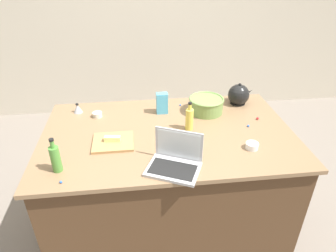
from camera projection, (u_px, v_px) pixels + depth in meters
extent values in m
plane|color=slate|center=(168.00, 219.00, 2.64)|extent=(12.00, 12.00, 0.00)
cube|color=beige|center=(147.00, 16.00, 3.88)|extent=(8.00, 0.10, 2.60)
cube|color=#4C331E|center=(168.00, 181.00, 2.42)|extent=(1.76, 1.05, 0.87)
cube|color=#846647|center=(168.00, 134.00, 2.19)|extent=(1.82, 1.11, 0.03)
cube|color=#B7B7BC|center=(173.00, 169.00, 1.80)|extent=(0.37, 0.33, 0.02)
cube|color=black|center=(173.00, 169.00, 1.79)|extent=(0.31, 0.25, 0.00)
cube|color=#B7B7BC|center=(179.00, 144.00, 1.84)|extent=(0.28, 0.13, 0.20)
cube|color=silver|center=(179.00, 145.00, 1.83)|extent=(0.25, 0.12, 0.18)
cylinder|color=#72934C|center=(206.00, 105.00, 2.43)|extent=(0.27, 0.27, 0.11)
cylinder|color=black|center=(206.00, 105.00, 2.42)|extent=(0.22, 0.22, 0.10)
torus|color=#72934C|center=(207.00, 99.00, 2.40)|extent=(0.28, 0.28, 0.02)
cylinder|color=#4C8C38|center=(56.00, 159.00, 1.77)|extent=(0.06, 0.06, 0.17)
cylinder|color=#4C8C38|center=(52.00, 144.00, 1.71)|extent=(0.02, 0.02, 0.05)
cylinder|color=black|center=(51.00, 140.00, 1.70)|extent=(0.03, 0.03, 0.01)
cylinder|color=#DBC64C|center=(189.00, 119.00, 2.18)|extent=(0.06, 0.06, 0.16)
cylinder|color=#DBC64C|center=(190.00, 107.00, 2.13)|extent=(0.02, 0.02, 0.04)
cylinder|color=black|center=(190.00, 103.00, 2.12)|extent=(0.03, 0.03, 0.01)
cylinder|color=black|center=(237.00, 103.00, 2.59)|extent=(0.13, 0.13, 0.01)
sphere|color=black|center=(239.00, 95.00, 2.55)|extent=(0.18, 0.18, 0.18)
cone|color=black|center=(249.00, 92.00, 2.55)|extent=(0.08, 0.03, 0.07)
sphere|color=black|center=(240.00, 85.00, 2.50)|extent=(0.02, 0.02, 0.02)
cube|color=#AD7F4C|center=(113.00, 142.00, 2.06)|extent=(0.28, 0.24, 0.02)
cube|color=#F4E58C|center=(112.00, 139.00, 2.04)|extent=(0.11, 0.05, 0.04)
cylinder|color=beige|center=(97.00, 115.00, 2.37)|extent=(0.08, 0.08, 0.04)
cylinder|color=white|center=(252.00, 146.00, 1.99)|extent=(0.08, 0.08, 0.04)
cone|color=#B2B2B7|center=(78.00, 108.00, 2.43)|extent=(0.07, 0.07, 0.07)
cylinder|color=black|center=(77.00, 104.00, 2.41)|extent=(0.02, 0.02, 0.01)
cube|color=#4CA5CC|center=(162.00, 103.00, 2.40)|extent=(0.09, 0.06, 0.17)
sphere|color=blue|center=(248.00, 126.00, 2.24)|extent=(0.02, 0.02, 0.02)
sphere|color=red|center=(258.00, 118.00, 2.34)|extent=(0.02, 0.02, 0.02)
sphere|color=blue|center=(61.00, 182.00, 1.70)|extent=(0.02, 0.02, 0.02)
sphere|color=blue|center=(180.00, 105.00, 2.54)|extent=(0.01, 0.01, 0.01)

